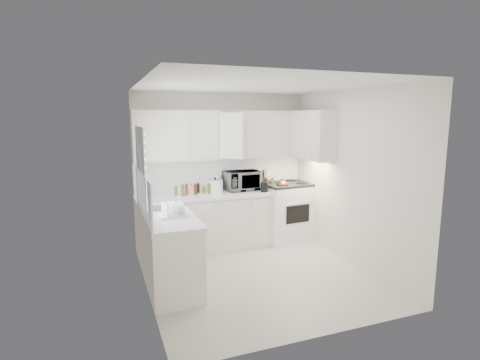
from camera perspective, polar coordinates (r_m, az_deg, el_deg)
name	(u,v)px	position (r m, az deg, el deg)	size (l,w,h in m)	color
floor	(258,276)	(5.47, 2.65, -14.19)	(3.20, 3.20, 0.00)	beige
ceiling	(259,85)	(5.03, 2.88, 14.10)	(3.20, 3.20, 0.00)	white
wall_back	(222,169)	(6.57, -2.75, 1.62)	(3.00, 3.00, 0.00)	silver
wall_front	(324,212)	(3.71, 12.61, -4.66)	(3.00, 3.00, 0.00)	silver
wall_left	(144,192)	(4.71, -14.25, -1.74)	(3.20, 3.20, 0.00)	silver
wall_right	(351,178)	(5.84, 16.41, 0.28)	(3.20, 3.20, 0.00)	silver
window_blinds	(142,168)	(5.02, -14.59, 1.81)	(0.06, 0.96, 1.06)	white
lower_cabinets_back	(205,223)	(6.35, -5.23, -6.51)	(2.22, 0.60, 0.90)	silver
lower_cabinets_left	(168,251)	(5.17, -10.76, -10.42)	(0.60, 1.60, 0.90)	silver
countertop_back	(205,195)	(6.23, -5.27, -2.33)	(2.24, 0.64, 0.05)	white
countertop_left	(168,216)	(5.03, -10.81, -5.30)	(0.64, 1.62, 0.05)	white
backsplash_back	(222,174)	(6.57, -2.72, 0.97)	(2.98, 0.02, 0.55)	white
backsplash_left	(143,195)	(4.92, -14.36, -2.16)	(0.02, 1.60, 0.55)	white
upper_cabinets_back	(225,159)	(6.39, -2.31, 3.22)	(3.00, 0.33, 0.80)	silver
upper_cabinets_right	(313,159)	(6.39, 10.91, 3.06)	(0.33, 0.90, 0.80)	silver
sink	(163,199)	(5.33, -11.50, -2.88)	(0.42, 0.38, 0.30)	gray
stove	(287,203)	(6.84, 7.02, -3.53)	(0.87, 0.71, 1.33)	white
tea_kettle	(282,184)	(6.54, 6.34, -0.66)	(0.24, 0.20, 0.22)	brown
frying_pan	(292,185)	(7.00, 7.77, -0.73)	(0.28, 0.48, 0.04)	black
microwave	(242,178)	(6.50, 0.35, 0.24)	(0.60, 0.33, 0.41)	gray
rice_cooker	(215,185)	(6.32, -3.76, -0.74)	(0.26, 0.26, 0.26)	white
paper_towel	(218,183)	(6.50, -3.33, -0.38)	(0.12, 0.12, 0.27)	white
utensil_crock	(264,180)	(6.34, 3.69, -0.03)	(0.13, 0.13, 0.40)	black
dish_rack	(172,209)	(4.87, -10.16, -4.25)	(0.37, 0.27, 0.20)	white
spice_left_0	(176,190)	(6.24, -9.68, -1.57)	(0.06, 0.06, 0.13)	olive
spice_left_1	(181,191)	(6.17, -8.84, -1.67)	(0.06, 0.06, 0.13)	#2F7627
spice_left_2	(185,190)	(6.27, -8.33, -1.48)	(0.06, 0.06, 0.13)	red
spice_left_3	(190,191)	(6.20, -7.48, -1.59)	(0.06, 0.06, 0.13)	gold
spice_left_4	(194,189)	(6.30, -7.00, -1.40)	(0.06, 0.06, 0.13)	#552418
spice_left_5	(199,190)	(6.23, -6.13, -1.50)	(0.06, 0.06, 0.13)	black
spice_left_6	(202,189)	(6.34, -5.68, -1.31)	(0.06, 0.06, 0.13)	olive
spice_left_7	(208,189)	(6.27, -4.81, -1.41)	(0.06, 0.06, 0.13)	#2F7627
sauce_right_0	(256,183)	(6.68, 2.37, -0.46)	(0.06, 0.06, 0.19)	red
sauce_right_1	(260,183)	(6.65, 3.01, -0.51)	(0.06, 0.06, 0.19)	gold
sauce_right_2	(261,183)	(6.72, 3.24, -0.40)	(0.06, 0.06, 0.19)	#552418
sauce_right_3	(266,183)	(6.69, 3.88, -0.46)	(0.06, 0.06, 0.19)	black
sauce_right_4	(267,182)	(6.77, 4.09, -0.35)	(0.06, 0.06, 0.19)	olive
sauce_right_5	(271,183)	(6.74, 4.73, -0.40)	(0.06, 0.06, 0.19)	#2F7627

